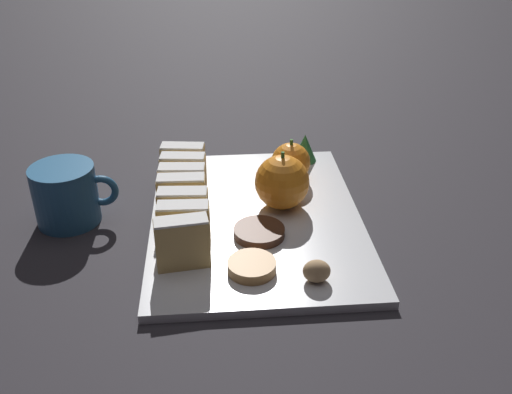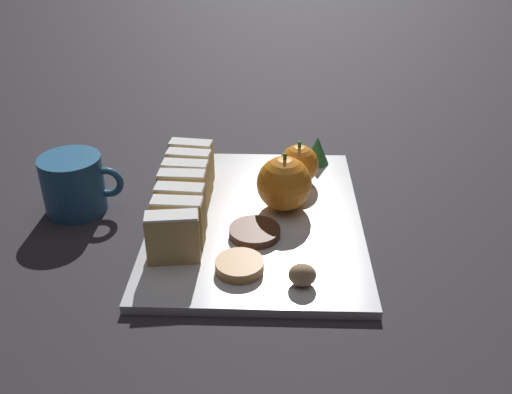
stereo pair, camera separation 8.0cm
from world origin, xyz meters
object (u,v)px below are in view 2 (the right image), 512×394
(chocolate_cookie, at_px, (258,232))
(coffee_mug, at_px, (74,184))
(orange_near, at_px, (284,184))
(orange_far, at_px, (299,164))
(walnut, at_px, (302,275))

(chocolate_cookie, bearing_deg, coffee_mug, 163.57)
(orange_near, height_order, coffee_mug, orange_near)
(orange_far, relative_size, coffee_mug, 0.59)
(orange_far, height_order, walnut, orange_far)
(orange_near, height_order, orange_far, orange_near)
(chocolate_cookie, bearing_deg, walnut, -61.30)
(orange_far, bearing_deg, orange_near, -106.59)
(orange_near, distance_m, orange_far, 0.08)
(orange_near, height_order, chocolate_cookie, orange_near)
(orange_far, distance_m, chocolate_cookie, 0.17)
(orange_near, bearing_deg, walnut, -83.49)
(walnut, distance_m, chocolate_cookie, 0.12)
(orange_near, distance_m, coffee_mug, 0.31)
(orange_near, relative_size, walnut, 2.60)
(chocolate_cookie, bearing_deg, orange_near, 64.82)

